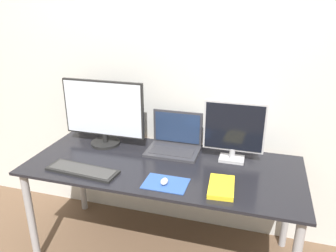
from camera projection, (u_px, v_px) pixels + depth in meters
name	position (u px, v px, depth m)	size (l,w,h in m)	color
wall_back	(181.00, 68.00, 2.30)	(7.00, 0.05, 2.50)	silver
desk	(163.00, 176.00, 2.13)	(1.75, 0.75, 0.71)	black
monitor_left	(103.00, 113.00, 2.31)	(0.60, 0.21, 0.47)	black
monitor_right	(234.00, 130.00, 2.08)	(0.39, 0.11, 0.40)	#B2B2B7
laptop	(175.00, 141.00, 2.28)	(0.36, 0.26, 0.26)	#333338
keyboard	(82.00, 170.00, 2.01)	(0.47, 0.18, 0.02)	black
mousepad	(166.00, 183.00, 1.88)	(0.25, 0.18, 0.00)	#2D519E
mouse	(164.00, 181.00, 1.86)	(0.04, 0.06, 0.03)	silver
book	(221.00, 187.00, 1.82)	(0.16, 0.25, 0.03)	yellow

